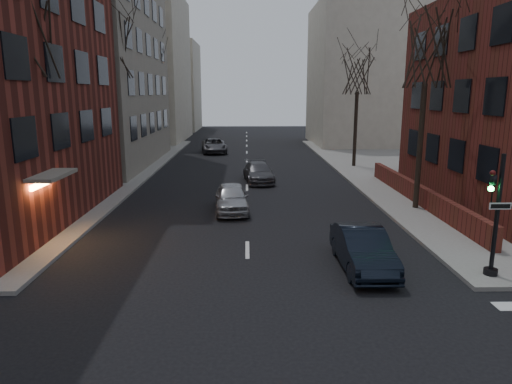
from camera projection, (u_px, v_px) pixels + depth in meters
low_wall_right at (418, 194)px, 24.70m from camera, size 0.35×16.00×1.00m
building_distant_la at (128, 69)px, 57.61m from camera, size 14.00×16.00×18.00m
building_distant_ra at (374, 76)px, 53.54m from camera, size 14.00×14.00×16.00m
building_distant_lb at (167, 87)px, 74.68m from camera, size 10.00×12.00×14.00m
traffic_signal at (494, 223)px, 14.63m from camera, size 0.76×0.44×4.00m
tree_left_a at (21, 28)px, 17.79m from camera, size 4.18×4.18×10.26m
tree_left_b at (110, 47)px, 29.42m from camera, size 4.40×4.40×10.80m
tree_left_c at (154, 71)px, 43.28m from camera, size 3.96×3.96×9.72m
tree_right_a at (427, 50)px, 22.15m from camera, size 3.96×3.96×9.72m
tree_right_b at (358, 72)px, 35.92m from camera, size 3.74×3.74×9.18m
streetlamp_near at (106, 124)px, 26.52m from camera, size 0.36×0.36×6.28m
streetlamp_far at (166, 111)px, 46.06m from camera, size 0.36×0.36×6.28m
parked_sedan at (363, 249)px, 15.79m from camera, size 1.56×4.36×1.43m
car_lane_silver at (232, 198)px, 23.49m from camera, size 1.96×4.29×1.43m
car_lane_gray at (259, 172)px, 31.34m from camera, size 2.28×4.67×1.31m
car_lane_far at (214, 146)px, 46.70m from camera, size 3.08×5.48×1.44m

